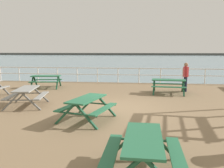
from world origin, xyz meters
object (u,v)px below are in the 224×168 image
picnic_table_mid_centre (46,79)px  picnic_table_far_right (143,147)px  picnic_table_far_left (169,83)px  visitor (186,75)px  picnic_table_corner (27,93)px  picnic_table_near_right (87,103)px

picnic_table_mid_centre → picnic_table_far_right: bearing=-67.9°
picnic_table_far_right → picnic_table_far_left: bearing=-8.1°
visitor → picnic_table_mid_centre: bearing=-9.5°
picnic_table_far_right → picnic_table_corner: (-4.91, 5.19, 0.00)m
picnic_table_near_right → picnic_table_mid_centre: 7.80m
picnic_table_mid_centre → picnic_table_far_right: size_ratio=1.10×
picnic_table_far_left → picnic_table_corner: (-6.34, -3.80, 0.00)m
picnic_table_mid_centre → picnic_table_far_right: (6.04, -10.07, 0.00)m
picnic_table_far_left → picnic_table_corner: bearing=-143.8°
picnic_table_near_right → picnic_table_far_right: (1.88, -3.48, 0.00)m
picnic_table_near_right → picnic_table_far_right: 3.95m
picnic_table_far_right → visitor: 10.07m
picnic_table_far_left → visitor: (1.03, 0.77, 0.36)m
picnic_table_corner → visitor: visitor is taller
picnic_table_mid_centre → picnic_table_corner: bearing=-85.8°
picnic_table_mid_centre → picnic_table_corner: same height
picnic_table_corner → picnic_table_far_right: bearing=-146.9°
picnic_table_far_right → visitor: bearing=-13.2°
picnic_table_far_left → picnic_table_corner: 7.39m
picnic_table_far_right → picnic_table_corner: size_ratio=0.89×
picnic_table_near_right → picnic_table_mid_centre: bearing=46.9°
picnic_table_far_right → picnic_table_mid_centre: bearing=31.9°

